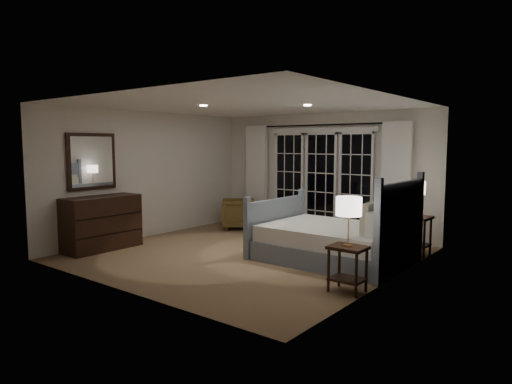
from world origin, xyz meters
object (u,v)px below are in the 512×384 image
Objects in this scene: dresser at (102,223)px; nightstand_left at (348,262)px; bed at (336,240)px; nightstand_right at (415,229)px; lamp_left at (349,207)px; lamp_right at (416,188)px; armchair at (238,214)px.

nightstand_left is at bearing 6.86° from dresser.
dresser is at bearing -173.14° from nightstand_left.
bed is 3.40× the size of nightstand_right.
dresser reaches higher than nightstand_left.
lamp_left is at bearing -56.57° from bed.
bed is 3.89× the size of lamp_right.
nightstand_left is (0.85, -1.29, 0.05)m from bed.
lamp_right is 5.43m from dresser.
armchair is at bearing 78.97° from dresser.
nightstand_right is at bearing 52.75° from bed.
nightstand_left is 4.53m from dresser.
bed reaches higher than dresser.
bed is at bearing -127.25° from nightstand_right.
lamp_right is 0.44× the size of dresser.
armchair is (-3.91, 2.49, -0.05)m from nightstand_left.
lamp_right is at bearing 48.35° from armchair.
lamp_left is at bearing 14.04° from nightstand_left.
armchair is at bearing 179.10° from lamp_right.
lamp_right is 4.00m from armchair.
bed is at bearing 123.43° from nightstand_left.
bed is 1.63m from lamp_right.
nightstand_right is at bearing 48.35° from armchair.
bed is 3.28m from armchair.
nightstand_right is at bearing 89.85° from nightstand_left.
armchair is 0.54× the size of dresser.
lamp_left is (0.85, -1.29, 0.75)m from bed.
lamp_left is (0.00, 0.00, 0.70)m from nightstand_left.
bed reaches higher than armchair.
nightstand_right is 3.92m from armchair.
lamp_left is 2.42m from lamp_right.
lamp_left is at bearing -90.15° from lamp_right.
dresser is (-4.50, -0.54, 0.09)m from nightstand_left.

